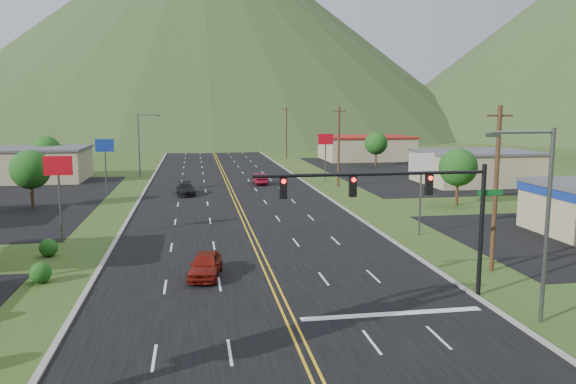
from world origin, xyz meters
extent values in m
cylinder|color=black|center=(10.50, 14.00, 3.50)|extent=(0.24, 0.24, 7.00)
cylinder|color=black|center=(4.50, 14.00, 6.60)|extent=(12.00, 0.18, 0.18)
cube|color=#0C591E|center=(10.90, 14.00, 5.50)|extent=(1.40, 0.06, 0.30)
cube|color=black|center=(7.50, 14.00, 6.00)|extent=(0.35, 0.28, 1.05)
sphere|color=#FF0C05|center=(7.50, 13.82, 6.35)|extent=(0.22, 0.22, 0.22)
cube|color=black|center=(3.50, 14.00, 6.00)|extent=(0.35, 0.28, 1.05)
sphere|color=#FF0C05|center=(3.50, 13.82, 6.35)|extent=(0.22, 0.22, 0.22)
cube|color=black|center=(0.00, 14.00, 6.00)|extent=(0.35, 0.28, 1.05)
sphere|color=#FF0C05|center=(0.00, 13.82, 6.35)|extent=(0.22, 0.22, 0.22)
cylinder|color=#59595E|center=(11.50, 10.00, 4.50)|extent=(0.20, 0.20, 9.00)
cylinder|color=#59595E|center=(10.06, 10.00, 8.80)|extent=(2.88, 0.12, 0.12)
cube|color=#59595E|center=(8.62, 10.00, 8.70)|extent=(0.60, 0.25, 0.18)
cylinder|color=#59595E|center=(-12.00, 70.00, 4.50)|extent=(0.20, 0.20, 9.00)
cylinder|color=#59595E|center=(-10.56, 70.00, 8.80)|extent=(2.88, 0.12, 0.12)
cube|color=#59595E|center=(-9.12, 70.00, 8.70)|extent=(0.60, 0.25, 0.18)
cube|color=tan|center=(-28.00, 68.00, 2.10)|extent=(18.00, 11.00, 4.20)
cube|color=#4C4C51|center=(-28.00, 68.00, 4.35)|extent=(18.40, 11.40, 0.30)
cube|color=tan|center=(32.00, 55.00, 2.00)|extent=(14.00, 11.00, 4.00)
cube|color=#4C4C51|center=(32.00, 55.00, 4.15)|extent=(14.40, 11.40, 0.30)
cube|color=tan|center=(28.00, 90.00, 2.10)|extent=(16.00, 12.00, 4.20)
cube|color=maroon|center=(28.00, 90.00, 4.35)|extent=(16.40, 12.40, 0.30)
cylinder|color=#59595E|center=(-14.00, 30.00, 2.50)|extent=(0.16, 0.16, 5.00)
cube|color=#B80A17|center=(-14.00, 30.00, 5.70)|extent=(2.00, 0.18, 1.40)
cylinder|color=#59595E|center=(-14.00, 52.00, 2.50)|extent=(0.16, 0.16, 5.00)
cube|color=navy|center=(-14.00, 52.00, 5.70)|extent=(2.00, 0.18, 1.40)
cylinder|color=#59595E|center=(13.00, 28.00, 2.50)|extent=(0.16, 0.16, 5.00)
cube|color=white|center=(13.00, 28.00, 5.70)|extent=(2.00, 0.18, 1.40)
cylinder|color=#59595E|center=(13.00, 60.00, 2.50)|extent=(0.16, 0.16, 5.00)
cube|color=#B80A17|center=(13.00, 60.00, 5.70)|extent=(2.00, 0.18, 1.40)
cylinder|color=#382314|center=(-20.00, 45.00, 1.50)|extent=(0.30, 0.30, 3.00)
sphere|color=#134012|center=(-20.00, 45.00, 3.90)|extent=(3.84, 3.84, 3.84)
cylinder|color=#382314|center=(-25.00, 72.00, 1.50)|extent=(0.30, 0.30, 3.00)
sphere|color=#134012|center=(-25.00, 72.00, 3.90)|extent=(3.84, 3.84, 3.84)
cylinder|color=#382314|center=(22.00, 40.00, 1.50)|extent=(0.30, 0.30, 3.00)
sphere|color=#134012|center=(22.00, 40.00, 3.90)|extent=(3.84, 3.84, 3.84)
cylinder|color=#382314|center=(26.00, 78.00, 1.50)|extent=(0.30, 0.30, 3.00)
sphere|color=#134012|center=(26.00, 78.00, 3.90)|extent=(3.84, 3.84, 3.84)
cylinder|color=#382314|center=(13.50, 18.00, 5.00)|extent=(0.28, 0.28, 10.00)
cube|color=#382314|center=(13.50, 18.00, 9.40)|extent=(1.60, 0.12, 0.12)
cylinder|color=#382314|center=(13.50, 55.00, 5.00)|extent=(0.28, 0.28, 10.00)
cube|color=#382314|center=(13.50, 55.00, 9.40)|extent=(1.60, 0.12, 0.12)
cylinder|color=#382314|center=(13.50, 95.00, 5.00)|extent=(0.28, 0.28, 10.00)
cube|color=#382314|center=(13.50, 95.00, 9.40)|extent=(1.60, 0.12, 0.12)
cylinder|color=#382314|center=(13.50, 135.00, 5.00)|extent=(0.28, 0.28, 10.00)
cube|color=#382314|center=(13.50, 135.00, 9.40)|extent=(1.60, 0.12, 0.12)
cone|color=#263C1B|center=(0.00, 220.00, 42.50)|extent=(220.00, 220.00, 85.00)
imported|color=maroon|center=(-3.74, 19.52, 0.72)|extent=(2.35, 4.47, 1.45)
imported|color=black|center=(-5.27, 51.31, 0.66)|extent=(2.40, 4.76, 1.33)
imported|color=maroon|center=(4.13, 58.92, 0.71)|extent=(1.51, 4.32, 1.42)
camera|label=1|loc=(-4.23, -12.63, 9.89)|focal=35.00mm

